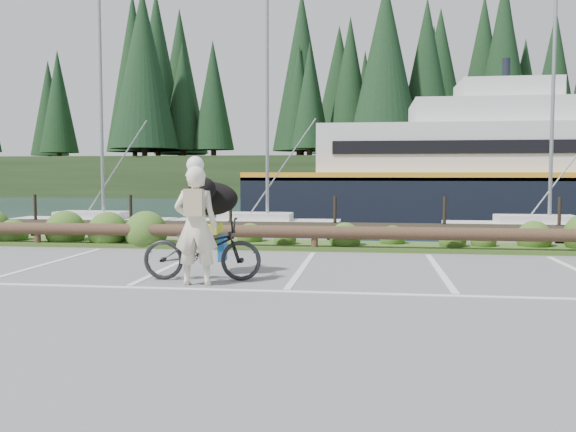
% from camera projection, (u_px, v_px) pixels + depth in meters
% --- Properties ---
extents(ground, '(72.00, 72.00, 0.00)m').
position_uv_depth(ground, '(289.00, 287.00, 9.85)').
color(ground, '#5E5E61').
extents(harbor_backdrop, '(170.00, 160.00, 30.00)m').
position_uv_depth(harbor_backdrop, '(364.00, 186.00, 87.38)').
color(harbor_backdrop, '#172839').
rests_on(harbor_backdrop, ground).
extents(vegetation_strip, '(34.00, 1.60, 0.10)m').
position_uv_depth(vegetation_strip, '(317.00, 246.00, 15.09)').
color(vegetation_strip, '#3D5B21').
rests_on(vegetation_strip, ground).
extents(log_rail, '(32.00, 0.30, 0.60)m').
position_uv_depth(log_rail, '(315.00, 251.00, 14.40)').
color(log_rail, '#443021').
rests_on(log_rail, ground).
extents(bicycle, '(2.08, 0.85, 1.07)m').
position_uv_depth(bicycle, '(202.00, 249.00, 10.46)').
color(bicycle, black).
rests_on(bicycle, ground).
extents(cyclist, '(0.74, 0.52, 1.96)m').
position_uv_depth(cyclist, '(196.00, 226.00, 9.95)').
color(cyclist, silver).
rests_on(cyclist, ground).
extents(dog, '(0.59, 1.10, 0.62)m').
position_uv_depth(dog, '(209.00, 199.00, 11.05)').
color(dog, black).
rests_on(dog, bicycle).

